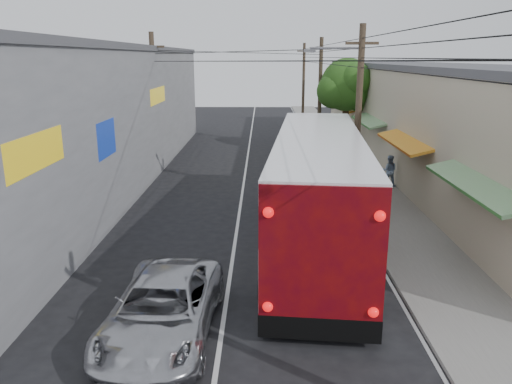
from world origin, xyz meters
TOP-DOWN VIEW (x-y plane):
  - sidewalk at (6.50, 20.00)m, footprint 3.00×80.00m
  - building_right at (10.99, 22.00)m, footprint 7.09×40.00m
  - building_left at (-8.50, 18.00)m, footprint 7.20×36.00m
  - utility_poles at (3.13, 20.33)m, footprint 11.80×45.28m
  - street_tree at (6.87, 26.02)m, footprint 4.40×4.00m
  - coach_bus at (3.01, 8.44)m, footprint 4.26×14.17m
  - jeepney at (-1.40, 1.90)m, footprint 2.65×5.41m
  - parked_suv at (4.60, 13.60)m, footprint 3.18×6.44m
  - parked_car_mid at (3.80, 20.32)m, footprint 2.11×4.20m
  - parked_car_far at (3.93, 30.49)m, footprint 1.62×3.96m
  - pedestrian_near at (5.40, 15.32)m, footprint 0.69×0.59m
  - pedestrian_far at (7.60, 16.35)m, footprint 0.92×0.79m

SIDE VIEW (x-z plane):
  - sidewalk at x=6.50m, z-range 0.00..0.12m
  - parked_car_far at x=3.93m, z-range 0.00..1.28m
  - parked_car_mid at x=3.80m, z-range 0.00..1.37m
  - jeepney at x=-1.40m, z-range 0.00..1.48m
  - parked_suv at x=4.60m, z-range 0.00..1.80m
  - pedestrian_near at x=5.40m, z-range 0.12..1.73m
  - pedestrian_far at x=7.60m, z-range 0.12..1.75m
  - coach_bus at x=3.01m, z-range 0.07..4.10m
  - building_right at x=10.99m, z-range 0.03..6.28m
  - building_left at x=-8.50m, z-range 0.03..7.28m
  - utility_poles at x=3.13m, z-range 0.13..8.13m
  - street_tree at x=6.87m, z-range 1.37..7.97m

